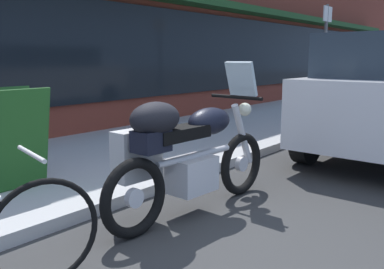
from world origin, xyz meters
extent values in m
plane|color=#313131|center=(0.00, 0.00, 0.00)|extent=(80.00, 80.00, 0.00)
cube|color=brown|center=(8.95, 4.70, 2.98)|extent=(25.90, 0.35, 5.96)
cube|color=black|center=(8.95, 4.50, 1.55)|extent=(18.13, 0.06, 1.80)
cube|color=#1E471E|center=(8.95, 4.28, 2.65)|extent=(18.13, 0.60, 0.16)
cube|color=#A9A9A9|center=(9.00, 2.95, 0.06)|extent=(30.00, 3.16, 0.12)
torus|color=black|center=(1.34, 0.69, 0.33)|extent=(0.67, 0.13, 0.66)
cylinder|color=silver|center=(1.34, 0.69, 0.33)|extent=(0.16, 0.07, 0.16)
torus|color=black|center=(-0.14, 0.78, 0.33)|extent=(0.67, 0.13, 0.66)
cylinder|color=silver|center=(-0.14, 0.78, 0.33)|extent=(0.16, 0.07, 0.16)
cube|color=silver|center=(0.55, 0.74, 0.38)|extent=(0.46, 0.32, 0.32)
cylinder|color=silver|center=(0.60, 0.74, 0.55)|extent=(0.97, 0.11, 0.06)
ellipsoid|color=black|center=(0.80, 0.72, 0.85)|extent=(0.53, 0.31, 0.26)
cube|color=black|center=(0.38, 0.75, 0.79)|extent=(0.61, 0.27, 0.11)
cube|color=black|center=(0.05, 0.77, 0.77)|extent=(0.29, 0.23, 0.18)
cylinder|color=silver|center=(1.34, 0.69, 0.65)|extent=(0.35, 0.09, 0.67)
cylinder|color=black|center=(1.22, 0.70, 1.05)|extent=(0.07, 0.62, 0.04)
cube|color=silver|center=(1.30, 0.70, 1.23)|extent=(0.17, 0.33, 0.35)
sphere|color=#EAEACC|center=(1.38, 0.69, 0.91)|extent=(0.14, 0.14, 0.14)
cube|color=#B7B7B7|center=(0.11, 1.00, 0.61)|extent=(0.45, 0.22, 0.44)
cube|color=black|center=(0.11, 1.11, 0.61)|extent=(0.37, 0.04, 0.03)
ellipsoid|color=black|center=(0.10, 0.76, 0.95)|extent=(0.50, 0.35, 0.28)
torus|color=black|center=(-1.01, 0.67, 0.36)|extent=(0.70, 0.21, 0.71)
cylinder|color=silver|center=(-1.06, 0.68, 0.88)|extent=(0.14, 0.47, 0.03)
cylinder|color=black|center=(5.96, 0.65, 0.33)|extent=(0.66, 0.23, 0.66)
cylinder|color=black|center=(3.04, 0.71, 0.33)|extent=(0.66, 0.23, 0.66)
cube|color=#1E511E|center=(-0.21, 2.29, 0.64)|extent=(0.55, 0.21, 1.03)
cube|color=#1E511E|center=(-0.21, 2.51, 0.64)|extent=(0.55, 0.21, 1.03)
cylinder|color=#59595B|center=(6.77, 1.99, 1.35)|extent=(0.07, 0.07, 2.45)
cube|color=silver|center=(6.77, 1.97, 2.37)|extent=(0.44, 0.02, 0.32)
camera|label=1|loc=(-2.37, -1.61, 1.45)|focal=39.32mm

